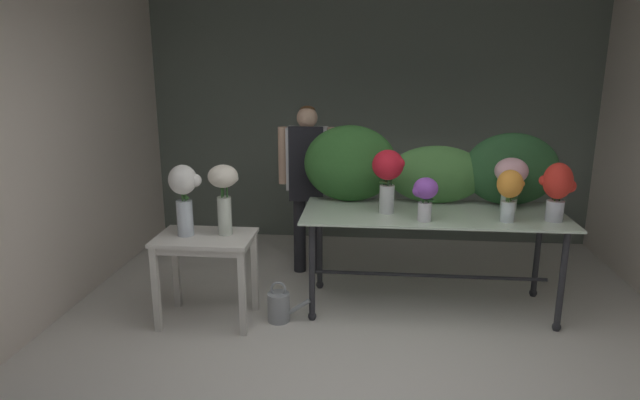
{
  "coord_description": "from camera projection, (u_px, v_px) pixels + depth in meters",
  "views": [
    {
      "loc": [
        0.04,
        -2.75,
        2.06
      ],
      "look_at": [
        -0.36,
        1.31,
        1.01
      ],
      "focal_mm": 30.33,
      "sensor_mm": 36.0,
      "label": 1
    }
  ],
  "objects": [
    {
      "name": "wall_left",
      "position": [
        76.0,
        136.0,
        4.75
      ],
      "size": [
        0.12,
        3.64,
        2.84
      ],
      "primitive_type": "cube",
      "color": "beige",
      "rests_on": "ground"
    },
    {
      "name": "florist",
      "position": [
        307.0,
        173.0,
        5.21
      ],
      "size": [
        0.56,
        0.24,
        1.65
      ],
      "color": "#232328",
      "rests_on": "ground"
    },
    {
      "name": "vase_scarlet_anemones",
      "position": [
        557.0,
        188.0,
        4.15
      ],
      "size": [
        0.28,
        0.22,
        0.46
      ],
      "color": "silver",
      "rests_on": "display_table_glass"
    },
    {
      "name": "vase_sunset_peonies",
      "position": [
        510.0,
        191.0,
        4.13
      ],
      "size": [
        0.21,
        0.2,
        0.41
      ],
      "color": "silver",
      "rests_on": "display_table_glass"
    },
    {
      "name": "watering_can",
      "position": [
        279.0,
        306.0,
        4.39
      ],
      "size": [
        0.35,
        0.18,
        0.34
      ],
      "color": "#999EA3",
      "rests_on": "ground"
    },
    {
      "name": "vase_blush_snapdragons",
      "position": [
        511.0,
        178.0,
        4.44
      ],
      "size": [
        0.27,
        0.27,
        0.44
      ],
      "color": "silver",
      "rests_on": "display_table_glass"
    },
    {
      "name": "display_table_glass",
      "position": [
        432.0,
        227.0,
        4.49
      ],
      "size": [
        2.14,
        0.85,
        0.86
      ],
      "color": "beige",
      "rests_on": "ground"
    },
    {
      "name": "vase_crimson_stock",
      "position": [
        388.0,
        173.0,
        4.35
      ],
      "size": [
        0.26,
        0.25,
        0.52
      ],
      "color": "silver",
      "rests_on": "display_table_glass"
    },
    {
      "name": "vase_cream_lisianthus_tall",
      "position": [
        224.0,
        191.0,
        4.21
      ],
      "size": [
        0.24,
        0.23,
        0.56
      ],
      "color": "silver",
      "rests_on": "side_table_white"
    },
    {
      "name": "ground_plane",
      "position": [
        364.0,
        297.0,
        4.87
      ],
      "size": [
        7.75,
        7.75,
        0.0
      ],
      "primitive_type": "plane",
      "color": "silver"
    },
    {
      "name": "wall_back",
      "position": [
        369.0,
        119.0,
        6.21
      ],
      "size": [
        5.13,
        0.12,
        2.84
      ],
      "primitive_type": "cube",
      "color": "slate",
      "rests_on": "ground"
    },
    {
      "name": "vase_violet_hydrangea",
      "position": [
        425.0,
        195.0,
        4.16
      ],
      "size": [
        0.2,
        0.19,
        0.34
      ],
      "color": "silver",
      "rests_on": "display_table_glass"
    },
    {
      "name": "vase_white_roses_tall",
      "position": [
        184.0,
        194.0,
        4.19
      ],
      "size": [
        0.25,
        0.22,
        0.56
      ],
      "color": "silver",
      "rests_on": "side_table_white"
    },
    {
      "name": "foliage_backdrop",
      "position": [
        426.0,
        168.0,
        4.67
      ],
      "size": [
        2.18,
        0.32,
        0.67
      ],
      "color": "#2D6028",
      "rests_on": "display_table_glass"
    },
    {
      "name": "side_table_white",
      "position": [
        206.0,
        248.0,
        4.28
      ],
      "size": [
        0.76,
        0.52,
        0.72
      ],
      "color": "silver",
      "rests_on": "ground"
    }
  ]
}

